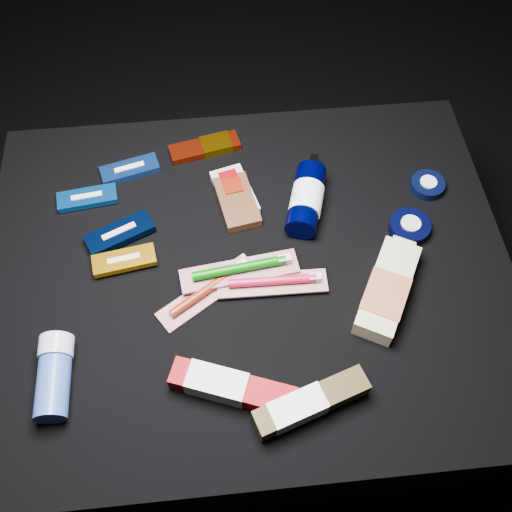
{
  "coord_description": "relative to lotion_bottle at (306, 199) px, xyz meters",
  "views": [
    {
      "loc": [
        -0.04,
        -0.53,
        1.31
      ],
      "look_at": [
        0.01,
        0.01,
        0.42
      ],
      "focal_mm": 40.0,
      "sensor_mm": 36.0,
      "label": 1
    }
  ],
  "objects": [
    {
      "name": "toothpaste_carton_green",
      "position": [
        -0.06,
        -0.4,
        -0.01
      ],
      "size": [
        0.19,
        0.1,
        0.04
      ],
      "rotation": [
        0.0,
        0.0,
        0.32
      ],
      "color": "#3D2C11",
      "rests_on": "cloth_table"
    },
    {
      "name": "cream_tin_upper",
      "position": [
        0.25,
        0.03,
        -0.02
      ],
      "size": [
        0.07,
        0.07,
        0.02
      ],
      "rotation": [
        0.0,
        0.0,
        0.02
      ],
      "color": "black",
      "rests_on": "cloth_table"
    },
    {
      "name": "toothbrush_pack_0",
      "position": [
        -0.2,
        -0.17,
        -0.02
      ],
      "size": [
        0.19,
        0.15,
        0.02
      ],
      "rotation": [
        0.0,
        0.0,
        0.58
      ],
      "color": "beige",
      "rests_on": "cloth_table"
    },
    {
      "name": "toothbrush_pack_1",
      "position": [
        -0.08,
        -0.17,
        -0.02
      ],
      "size": [
        0.2,
        0.05,
        0.02
      ],
      "rotation": [
        0.0,
        0.0,
        -0.02
      ],
      "color": "beige",
      "rests_on": "cloth_table"
    },
    {
      "name": "clif_bar_0",
      "position": [
        -0.13,
        0.03,
        -0.02
      ],
      "size": [
        0.09,
        0.14,
        0.02
      ],
      "rotation": [
        0.0,
        0.0,
        0.18
      ],
      "color": "#4C2B17",
      "rests_on": "cloth_table"
    },
    {
      "name": "luna_bar_2",
      "position": [
        -0.36,
        -0.03,
        -0.02
      ],
      "size": [
        0.14,
        0.1,
        0.02
      ],
      "rotation": [
        0.0,
        0.0,
        0.42
      ],
      "color": "black",
      "rests_on": "cloth_table"
    },
    {
      "name": "toothpaste_carton_red",
      "position": [
        -0.18,
        -0.35,
        -0.01
      ],
      "size": [
        0.21,
        0.12,
        0.04
      ],
      "rotation": [
        0.0,
        0.0,
        -0.36
      ],
      "color": "#8C0006",
      "rests_on": "cloth_table"
    },
    {
      "name": "cloth_table",
      "position": [
        -0.12,
        -0.12,
        -0.23
      ],
      "size": [
        0.98,
        0.78,
        0.4
      ],
      "primitive_type": "cube",
      "color": "black",
      "rests_on": "ground"
    },
    {
      "name": "deodorant_stick",
      "position": [
        -0.46,
        -0.31,
        -0.0
      ],
      "size": [
        0.06,
        0.14,
        0.06
      ],
      "rotation": [
        0.0,
        0.0,
        -0.0
      ],
      "color": "#314EA5",
      "rests_on": "cloth_table"
    },
    {
      "name": "luna_bar_0",
      "position": [
        -0.35,
        0.13,
        -0.02
      ],
      "size": [
        0.13,
        0.07,
        0.02
      ],
      "rotation": [
        0.0,
        0.0,
        0.25
      ],
      "color": "navy",
      "rests_on": "cloth_table"
    },
    {
      "name": "lotion_bottle",
      "position": [
        0.0,
        0.0,
        0.0
      ],
      "size": [
        0.1,
        0.19,
        0.06
      ],
      "rotation": [
        0.0,
        0.0,
        -0.3
      ],
      "color": "black",
      "rests_on": "cloth_table"
    },
    {
      "name": "toothbrush_pack_2",
      "position": [
        -0.14,
        -0.14,
        -0.01
      ],
      "size": [
        0.22,
        0.08,
        0.02
      ],
      "rotation": [
        0.0,
        0.0,
        0.12
      ],
      "color": "#B8B0AA",
      "rests_on": "cloth_table"
    },
    {
      "name": "luna_bar_1",
      "position": [
        -0.43,
        0.06,
        -0.02
      ],
      "size": [
        0.12,
        0.06,
        0.02
      ],
      "rotation": [
        0.0,
        0.0,
        0.13
      ],
      "color": "#0E52AF",
      "rests_on": "cloth_table"
    },
    {
      "name": "luna_bar_3",
      "position": [
        -0.35,
        -0.09,
        -0.02
      ],
      "size": [
        0.12,
        0.06,
        0.02
      ],
      "rotation": [
        0.0,
        0.0,
        0.16
      ],
      "color": "orange",
      "rests_on": "cloth_table"
    },
    {
      "name": "cream_tin_lower",
      "position": [
        0.19,
        -0.07,
        -0.02
      ],
      "size": [
        0.08,
        0.08,
        0.02
      ],
      "rotation": [
        0.0,
        0.0,
        0.13
      ],
      "color": "black",
      "rests_on": "cloth_table"
    },
    {
      "name": "power_bar",
      "position": [
        -0.18,
        0.17,
        -0.02
      ],
      "size": [
        0.15,
        0.08,
        0.02
      ],
      "rotation": [
        0.0,
        0.0,
        0.21
      ],
      "color": "maroon",
      "rests_on": "cloth_table"
    },
    {
      "name": "ground",
      "position": [
        -0.12,
        -0.12,
        -0.43
      ],
      "size": [
        3.0,
        3.0,
        0.0
      ],
      "primitive_type": "plane",
      "color": "black",
      "rests_on": "ground"
    },
    {
      "name": "clif_bar_1",
      "position": [
        -0.14,
        0.05,
        -0.02
      ],
      "size": [
        0.09,
        0.13,
        0.02
      ],
      "rotation": [
        0.0,
        0.0,
        0.26
      ],
      "color": "beige",
      "rests_on": "cloth_table"
    },
    {
      "name": "bodywash_bottle",
      "position": [
        0.11,
        -0.21,
        -0.01
      ],
      "size": [
        0.15,
        0.21,
        0.04
      ],
      "rotation": [
        0.0,
        0.0,
        -0.5
      ],
      "color": "beige",
      "rests_on": "cloth_table"
    }
  ]
}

